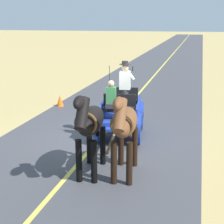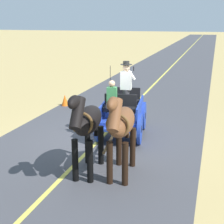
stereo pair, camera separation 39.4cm
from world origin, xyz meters
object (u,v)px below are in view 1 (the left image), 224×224
at_px(horse_off_side, 90,123).
at_px(traffic_cone, 60,101).
at_px(horse_near_side, 125,125).
at_px(horse_drawn_carriage, 121,112).

bearing_deg(horse_off_side, traffic_cone, -61.07).
relative_size(horse_near_side, traffic_cone, 4.42).
bearing_deg(traffic_cone, horse_near_side, 124.87).
xyz_separation_m(horse_drawn_carriage, horse_near_side, (-0.77, 2.96, 0.51)).
bearing_deg(horse_near_side, traffic_cone, -55.13).
height_order(horse_near_side, horse_off_side, same).
bearing_deg(horse_near_side, horse_drawn_carriage, -75.42).
distance_m(horse_off_side, traffic_cone, 7.20).
bearing_deg(traffic_cone, horse_drawn_carriage, 137.82).
relative_size(horse_near_side, horse_off_side, 1.00).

